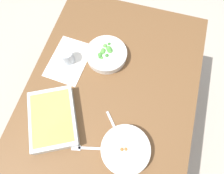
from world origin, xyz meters
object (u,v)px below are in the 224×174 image
broccoli_bowl (106,54)px  fork_on_table (87,148)px  baking_dish (53,119)px  drink_cup (68,57)px  spoon_by_stew (117,132)px  stew_bowl (126,150)px  spoon_by_broccoli (92,52)px

broccoli_bowl → fork_on_table: size_ratio=1.31×
baking_dish → fork_on_table: 0.22m
drink_cup → broccoli_bowl: bearing=112.1°
drink_cup → spoon_by_stew: (0.31, 0.37, -0.03)m
drink_cup → stew_bowl: bearing=48.0°
stew_bowl → spoon_by_stew: bearing=-139.3°
spoon_by_broccoli → baking_dish: bearing=-8.0°
broccoli_bowl → spoon_by_stew: size_ratio=1.60×
baking_dish → drink_cup: drink_cup is taller
stew_bowl → spoon_by_broccoli: (-0.48, -0.32, -0.03)m
drink_cup → fork_on_table: size_ratio=0.48×
broccoli_bowl → spoon_by_stew: (0.40, 0.17, -0.03)m
baking_dish → spoon_by_broccoli: bearing=172.0°
broccoli_bowl → spoon_by_broccoli: broccoli_bowl is taller
baking_dish → drink_cup: (-0.34, -0.05, 0.00)m
fork_on_table → baking_dish: bearing=-112.9°
broccoli_bowl → fork_on_table: bearing=6.0°
broccoli_bowl → spoon_by_stew: 0.43m
baking_dish → stew_bowl: bearing=83.5°
broccoli_bowl → fork_on_table: (0.51, 0.05, -0.03)m
baking_dish → fork_on_table: baking_dish is taller
broccoli_bowl → spoon_by_broccoli: (-0.01, -0.09, -0.03)m
broccoli_bowl → spoon_by_broccoli: size_ratio=1.31×
stew_bowl → spoon_by_stew: size_ratio=1.59×
drink_cup → spoon_by_broccoli: bearing=127.9°
stew_bowl → fork_on_table: (0.04, -0.18, -0.03)m
stew_bowl → baking_dish: 0.38m
stew_bowl → baking_dish: size_ratio=0.63×
stew_bowl → fork_on_table: 0.18m
stew_bowl → broccoli_bowl: bearing=-153.7°
fork_on_table → stew_bowl: bearing=103.3°
broccoli_bowl → spoon_by_stew: bearing=23.1°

